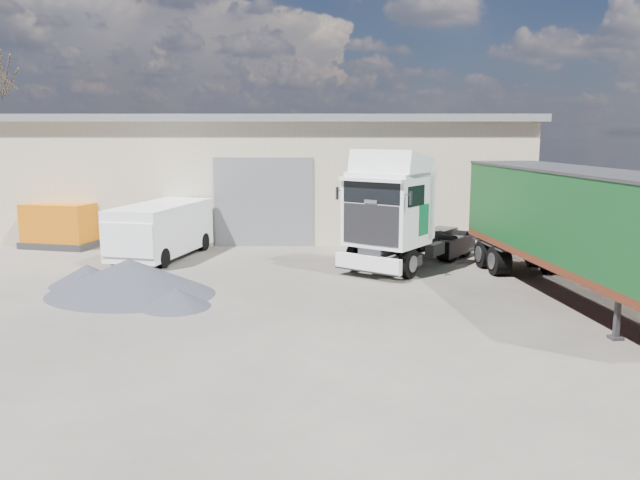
{
  "coord_description": "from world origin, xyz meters",
  "views": [
    {
      "loc": [
        0.44,
        -15.04,
        4.55
      ],
      "look_at": [
        0.32,
        3.0,
        1.45
      ],
      "focal_mm": 35.0,
      "sensor_mm": 36.0,
      "label": 1
    }
  ],
  "objects_px": {
    "box_trailer": "(576,220)",
    "tractor_unit": "(399,219)",
    "panel_van": "(159,231)",
    "orange_skip": "(61,228)"
  },
  "relations": [
    {
      "from": "panel_van",
      "to": "orange_skip",
      "type": "relative_size",
      "value": 1.64
    },
    {
      "from": "box_trailer",
      "to": "panel_van",
      "type": "height_order",
      "value": "box_trailer"
    },
    {
      "from": "box_trailer",
      "to": "panel_van",
      "type": "relative_size",
      "value": 2.12
    },
    {
      "from": "panel_van",
      "to": "orange_skip",
      "type": "height_order",
      "value": "panel_van"
    },
    {
      "from": "panel_van",
      "to": "tractor_unit",
      "type": "bearing_deg",
      "value": 2.21
    },
    {
      "from": "orange_skip",
      "to": "box_trailer",
      "type": "bearing_deg",
      "value": -11.24
    },
    {
      "from": "orange_skip",
      "to": "panel_van",
      "type": "bearing_deg",
      "value": -14.21
    },
    {
      "from": "panel_van",
      "to": "orange_skip",
      "type": "distance_m",
      "value": 5.14
    },
    {
      "from": "box_trailer",
      "to": "tractor_unit",
      "type": "bearing_deg",
      "value": 132.35
    },
    {
      "from": "tractor_unit",
      "to": "box_trailer",
      "type": "xyz_separation_m",
      "value": [
        4.41,
        -3.82,
        0.49
      ]
    }
  ]
}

